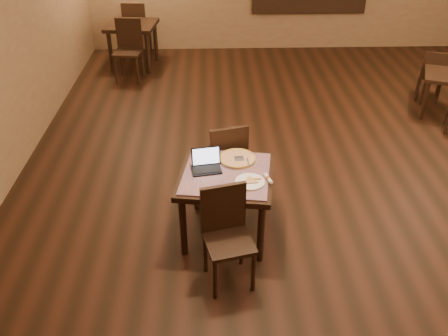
{
  "coord_description": "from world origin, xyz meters",
  "views": [
    {
      "loc": [
        -1.54,
        -4.95,
        3.34
      ],
      "look_at": [
        -1.42,
        -1.08,
        0.85
      ],
      "focal_mm": 38.0,
      "sensor_mm": 36.0,
      "label": 1
    }
  ],
  "objects_px": {
    "chair_main_near": "(226,230)",
    "chair_main_far": "(226,158)",
    "other_table_b": "(132,31)",
    "other_table_a_chair_far": "(432,73)",
    "tiled_table": "(226,181)",
    "laptop": "(206,163)",
    "pizza_pan": "(237,159)",
    "other_table_b_chair_far": "(136,26)",
    "other_table_a": "(448,81)",
    "other_table_b_chair_near": "(129,46)"
  },
  "relations": [
    {
      "from": "other_table_a",
      "to": "chair_main_far",
      "type": "bearing_deg",
      "value": -126.4
    },
    {
      "from": "other_table_a_chair_far",
      "to": "other_table_b_chair_near",
      "type": "relative_size",
      "value": 0.8
    },
    {
      "from": "chair_main_far",
      "to": "other_table_a_chair_far",
      "type": "bearing_deg",
      "value": -157.32
    },
    {
      "from": "chair_main_near",
      "to": "other_table_b_chair_near",
      "type": "height_order",
      "value": "other_table_b_chair_near"
    },
    {
      "from": "laptop",
      "to": "other_table_a",
      "type": "xyz_separation_m",
      "value": [
        3.68,
        2.66,
        -0.26
      ]
    },
    {
      "from": "chair_main_near",
      "to": "chair_main_far",
      "type": "bearing_deg",
      "value": 73.89
    },
    {
      "from": "laptop",
      "to": "other_table_b",
      "type": "distance_m",
      "value": 5.13
    },
    {
      "from": "other_table_a",
      "to": "other_table_b_chair_far",
      "type": "height_order",
      "value": "other_table_b_chair_far"
    },
    {
      "from": "laptop",
      "to": "chair_main_far",
      "type": "bearing_deg",
      "value": 57.21
    },
    {
      "from": "other_table_b_chair_far",
      "to": "laptop",
      "type": "bearing_deg",
      "value": 110.58
    },
    {
      "from": "laptop",
      "to": "other_table_a_chair_far",
      "type": "bearing_deg",
      "value": 31.27
    },
    {
      "from": "other_table_a",
      "to": "tiled_table",
      "type": "bearing_deg",
      "value": -119.77
    },
    {
      "from": "chair_main_far",
      "to": "other_table_a_chair_far",
      "type": "relative_size",
      "value": 1.15
    },
    {
      "from": "laptop",
      "to": "pizza_pan",
      "type": "bearing_deg",
      "value": 14.48
    },
    {
      "from": "other_table_b",
      "to": "other_table_a_chair_far",
      "type": "bearing_deg",
      "value": -13.02
    },
    {
      "from": "chair_main_far",
      "to": "pizza_pan",
      "type": "xyz_separation_m",
      "value": [
        0.1,
        -0.38,
        0.21
      ]
    },
    {
      "from": "tiled_table",
      "to": "other_table_b",
      "type": "distance_m",
      "value": 5.28
    },
    {
      "from": "pizza_pan",
      "to": "chair_main_near",
      "type": "bearing_deg",
      "value": -99.32
    },
    {
      "from": "chair_main_far",
      "to": "other_table_b_chair_near",
      "type": "height_order",
      "value": "other_table_b_chair_near"
    },
    {
      "from": "other_table_b_chair_far",
      "to": "chair_main_near",
      "type": "bearing_deg",
      "value": 110.56
    },
    {
      "from": "other_table_a_chair_far",
      "to": "chair_main_near",
      "type": "bearing_deg",
      "value": 70.01
    },
    {
      "from": "chair_main_near",
      "to": "pizza_pan",
      "type": "distance_m",
      "value": 0.9
    },
    {
      "from": "chair_main_far",
      "to": "other_table_b",
      "type": "height_order",
      "value": "chair_main_far"
    },
    {
      "from": "laptop",
      "to": "other_table_b_chair_far",
      "type": "bearing_deg",
      "value": 94.65
    },
    {
      "from": "chair_main_near",
      "to": "laptop",
      "type": "relative_size",
      "value": 2.99
    },
    {
      "from": "chair_main_far",
      "to": "pizza_pan",
      "type": "distance_m",
      "value": 0.44
    },
    {
      "from": "laptop",
      "to": "other_table_a",
      "type": "height_order",
      "value": "laptop"
    },
    {
      "from": "chair_main_far",
      "to": "other_table_b_chair_near",
      "type": "distance_m",
      "value": 4.12
    },
    {
      "from": "pizza_pan",
      "to": "other_table_b_chair_far",
      "type": "height_order",
      "value": "other_table_b_chair_far"
    },
    {
      "from": "other_table_b_chair_far",
      "to": "chair_main_far",
      "type": "bearing_deg",
      "value": 114.3
    },
    {
      "from": "other_table_b_chair_far",
      "to": "other_table_b",
      "type": "bearing_deg",
      "value": 97.27
    },
    {
      "from": "other_table_a",
      "to": "other_table_a_chair_far",
      "type": "height_order",
      "value": "other_table_a_chair_far"
    },
    {
      "from": "laptop",
      "to": "other_table_b",
      "type": "relative_size",
      "value": 0.33
    },
    {
      "from": "other_table_b_chair_near",
      "to": "pizza_pan",
      "type": "bearing_deg",
      "value": -61.36
    },
    {
      "from": "chair_main_near",
      "to": "chair_main_far",
      "type": "xyz_separation_m",
      "value": [
        0.04,
        1.23,
        0.01
      ]
    },
    {
      "from": "chair_main_near",
      "to": "other_table_b_chair_near",
      "type": "relative_size",
      "value": 0.91
    },
    {
      "from": "other_table_a",
      "to": "other_table_b",
      "type": "height_order",
      "value": "other_table_b"
    },
    {
      "from": "other_table_a",
      "to": "other_table_b_chair_far",
      "type": "xyz_separation_m",
      "value": [
        -5.09,
        2.9,
        0.05
      ]
    },
    {
      "from": "pizza_pan",
      "to": "tiled_table",
      "type": "bearing_deg",
      "value": -116.57
    },
    {
      "from": "chair_main_near",
      "to": "chair_main_far",
      "type": "relative_size",
      "value": 0.98
    },
    {
      "from": "chair_main_far",
      "to": "other_table_a_chair_far",
      "type": "distance_m",
      "value": 4.33
    },
    {
      "from": "other_table_b_chair_near",
      "to": "chair_main_near",
      "type": "bearing_deg",
      "value": -66.32
    },
    {
      "from": "other_table_a_chair_far",
      "to": "other_table_b",
      "type": "xyz_separation_m",
      "value": [
        -5.06,
        1.77,
        0.2
      ]
    },
    {
      "from": "other_table_b",
      "to": "chair_main_far",
      "type": "bearing_deg",
      "value": -63.48
    },
    {
      "from": "laptop",
      "to": "other_table_b_chair_far",
      "type": "xyz_separation_m",
      "value": [
        -1.41,
        5.56,
        -0.21
      ]
    },
    {
      "from": "other_table_a_chair_far",
      "to": "other_table_b",
      "type": "bearing_deg",
      "value": 2.53
    },
    {
      "from": "chair_main_far",
      "to": "laptop",
      "type": "xyz_separation_m",
      "value": [
        -0.22,
        -0.52,
        0.26
      ]
    },
    {
      "from": "other_table_b_chair_near",
      "to": "other_table_b_chair_far",
      "type": "xyz_separation_m",
      "value": [
        -0.02,
        1.25,
        0.0
      ]
    },
    {
      "from": "chair_main_near",
      "to": "other_table_a",
      "type": "xyz_separation_m",
      "value": [
        3.5,
        3.37,
        0.0
      ]
    },
    {
      "from": "laptop",
      "to": "pizza_pan",
      "type": "xyz_separation_m",
      "value": [
        0.32,
        0.14,
        -0.05
      ]
    }
  ]
}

